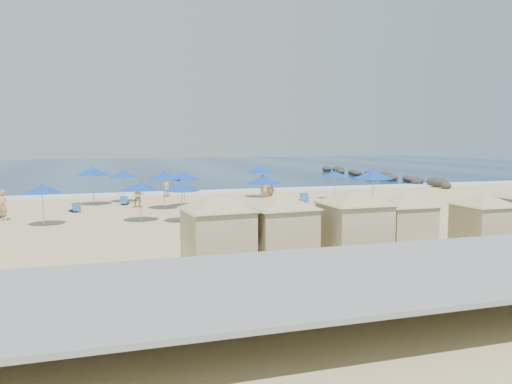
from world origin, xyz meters
TOP-DOWN VIEW (x-y plane):
  - ground at (0.00, 0.00)m, footprint 160.00×160.00m
  - ocean at (0.00, 55.00)m, footprint 160.00×80.00m
  - surf_line at (0.00, 15.50)m, footprint 160.00×2.50m
  - seawall at (0.00, -13.50)m, footprint 160.00×6.10m
  - rock_jetty at (24.01, 24.90)m, footprint 2.56×26.66m
  - trash_bin at (0.22, -5.04)m, footprint 0.86×0.86m
  - cabana_0 at (-2.69, -9.57)m, footprint 4.54×4.54m
  - cabana_1 at (-0.39, -9.50)m, footprint 4.47×4.47m
  - cabana_2 at (2.35, -9.74)m, footprint 4.64×4.64m
  - cabana_3 at (4.87, -9.12)m, footprint 4.12×4.12m
  - cabana_4 at (8.04, -9.84)m, footprint 4.05×4.05m
  - umbrella_1 at (-9.31, 1.64)m, footprint 1.94×1.94m
  - umbrella_2 at (-6.96, 9.38)m, footprint 2.33×2.33m
  - umbrella_3 at (-4.43, 1.46)m, footprint 1.97×1.97m
  - umbrella_4 at (-4.94, 10.52)m, footprint 2.04×2.04m
  - umbrella_5 at (-2.57, 6.09)m, footprint 2.18×2.18m
  - umbrella_6 at (-2.32, 0.58)m, footprint 1.95×1.95m
  - umbrella_7 at (-1.17, 6.99)m, footprint 2.04×2.04m
  - umbrella_8 at (2.75, 2.10)m, footprint 2.09×2.09m
  - umbrella_9 at (5.25, 10.37)m, footprint 2.19×2.19m
  - umbrella_10 at (10.13, 7.62)m, footprint 1.93×1.93m
  - umbrella_11 at (9.14, 0.50)m, footprint 2.40×2.40m
  - beach_chair_1 at (-8.02, 6.44)m, footprint 0.86×1.23m
  - beach_chair_2 at (-4.96, 9.18)m, footprint 0.71×1.20m
  - beach_chair_3 at (-0.78, 1.44)m, footprint 1.02×1.41m
  - beach_chair_4 at (5.50, 3.34)m, footprint 0.88×1.23m
  - beach_chair_5 at (7.11, 6.49)m, footprint 0.73×1.41m
  - beachgoer_0 at (-11.61, 4.05)m, footprint 0.74×0.69m
  - beachgoer_1 at (-4.13, 7.44)m, footprint 0.90×0.75m
  - beachgoer_2 at (4.72, 6.54)m, footprint 1.04×1.02m
  - beachgoer_3 at (5.52, 10.55)m, footprint 0.83×1.19m
  - beachgoer_4 at (-1.62, 13.00)m, footprint 0.76×0.93m
  - beachgoer_5 at (4.94, 8.50)m, footprint 0.72×0.67m

SIDE VIEW (x-z plane):
  - ground at x=0.00m, z-range 0.00..0.00m
  - ocean at x=0.00m, z-range 0.00..0.06m
  - surf_line at x=0.00m, z-range 0.00..0.08m
  - beach_chair_4 at x=5.50m, z-range -0.09..0.52m
  - beach_chair_2 at x=-4.96m, z-range -0.09..0.52m
  - beach_chair_1 at x=-8.02m, z-range -0.10..0.52m
  - beach_chair_3 at x=-0.78m, z-range -0.11..0.60m
  - beach_chair_5 at x=7.11m, z-range -0.12..0.63m
  - trash_bin at x=0.22m, z-range 0.00..0.71m
  - rock_jetty at x=24.01m, z-range -0.12..0.84m
  - seawall at x=0.00m, z-range 0.04..1.26m
  - beachgoer_4 at x=-1.62m, z-range 0.00..1.63m
  - beachgoer_5 at x=4.94m, z-range 0.00..1.64m
  - beachgoer_1 at x=-4.13m, z-range 0.00..1.65m
  - beachgoer_3 at x=5.52m, z-range 0.00..1.69m
  - beachgoer_0 at x=-11.61m, z-range 0.00..1.71m
  - beachgoer_2 at x=4.72m, z-range 0.00..1.75m
  - cabana_4 at x=8.04m, z-range 0.18..2.73m
  - cabana_3 at x=4.87m, z-range 0.19..2.77m
  - cabana_1 at x=-0.39m, z-range 0.20..3.02m
  - cabana_0 at x=-2.69m, z-range 0.21..3.07m
  - cabana_2 at x=2.35m, z-range 0.21..3.12m
  - umbrella_10 at x=10.13m, z-range 0.81..3.00m
  - umbrella_1 at x=-9.31m, z-range 0.81..3.02m
  - umbrella_6 at x=-2.32m, z-range 0.82..3.04m
  - umbrella_3 at x=-4.43m, z-range 0.83..3.07m
  - umbrella_4 at x=-4.94m, z-range 0.85..3.18m
  - umbrella_7 at x=-1.17m, z-range 0.85..3.18m
  - umbrella_8 at x=2.75m, z-range 0.88..3.26m
  - umbrella_5 at x=-2.57m, z-range 0.91..3.40m
  - umbrella_9 at x=5.25m, z-range 0.92..3.41m
  - umbrella_2 at x=-6.96m, z-range 0.97..3.63m
  - umbrella_11 at x=9.14m, z-range 1.00..3.73m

